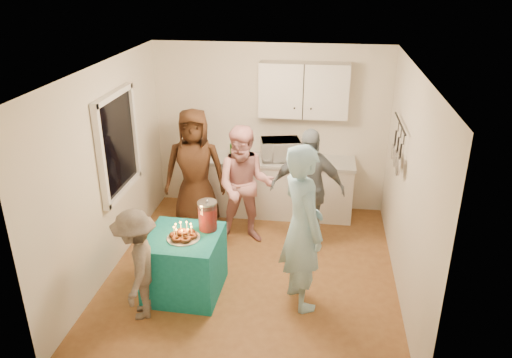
# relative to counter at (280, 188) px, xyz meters

# --- Properties ---
(floor) EXTENTS (4.00, 4.00, 0.00)m
(floor) POSITION_rel_counter_xyz_m (-0.20, -1.70, -0.43)
(floor) COLOR brown
(floor) RESTS_ON ground
(ceiling) EXTENTS (4.00, 4.00, 0.00)m
(ceiling) POSITION_rel_counter_xyz_m (-0.20, -1.70, 2.17)
(ceiling) COLOR white
(ceiling) RESTS_ON floor
(back_wall) EXTENTS (3.60, 3.60, 0.00)m
(back_wall) POSITION_rel_counter_xyz_m (-0.20, 0.30, 0.87)
(back_wall) COLOR silver
(back_wall) RESTS_ON floor
(left_wall) EXTENTS (4.00, 4.00, 0.00)m
(left_wall) POSITION_rel_counter_xyz_m (-2.00, -1.70, 0.87)
(left_wall) COLOR silver
(left_wall) RESTS_ON floor
(right_wall) EXTENTS (4.00, 4.00, 0.00)m
(right_wall) POSITION_rel_counter_xyz_m (1.60, -1.70, 0.87)
(right_wall) COLOR silver
(right_wall) RESTS_ON floor
(window_night) EXTENTS (0.04, 1.00, 1.20)m
(window_night) POSITION_rel_counter_xyz_m (-1.97, -1.40, 1.12)
(window_night) COLOR black
(window_night) RESTS_ON left_wall
(counter) EXTENTS (2.20, 0.58, 0.86)m
(counter) POSITION_rel_counter_xyz_m (0.00, 0.00, 0.00)
(counter) COLOR white
(counter) RESTS_ON floor
(countertop) EXTENTS (2.24, 0.62, 0.05)m
(countertop) POSITION_rel_counter_xyz_m (0.00, -0.00, 0.46)
(countertop) COLOR beige
(countertop) RESTS_ON counter
(upper_cabinet) EXTENTS (1.30, 0.30, 0.80)m
(upper_cabinet) POSITION_rel_counter_xyz_m (0.30, 0.15, 1.52)
(upper_cabinet) COLOR white
(upper_cabinet) RESTS_ON back_wall
(pot_rack) EXTENTS (0.12, 1.00, 0.60)m
(pot_rack) POSITION_rel_counter_xyz_m (1.52, -1.00, 1.17)
(pot_rack) COLOR black
(pot_rack) RESTS_ON right_wall
(microwave) EXTENTS (0.64, 0.50, 0.31)m
(microwave) POSITION_rel_counter_xyz_m (-0.02, 0.00, 0.64)
(microwave) COLOR white
(microwave) RESTS_ON countertop
(party_table) EXTENTS (0.88, 0.88, 0.76)m
(party_table) POSITION_rel_counter_xyz_m (-0.94, -2.21, -0.05)
(party_table) COLOR #137B7D
(party_table) RESTS_ON floor
(donut_cake) EXTENTS (0.38, 0.38, 0.18)m
(donut_cake) POSITION_rel_counter_xyz_m (-0.91, -2.27, 0.42)
(donut_cake) COLOR #381C0C
(donut_cake) RESTS_ON party_table
(punch_jar) EXTENTS (0.22, 0.22, 0.34)m
(punch_jar) POSITION_rel_counter_xyz_m (-0.68, -2.02, 0.50)
(punch_jar) COLOR red
(punch_jar) RESTS_ON party_table
(man_birthday) EXTENTS (0.75, 0.85, 1.95)m
(man_birthday) POSITION_rel_counter_xyz_m (0.43, -2.22, 0.55)
(man_birthday) COLOR #9FD1E7
(man_birthday) RESTS_ON floor
(woman_back_left) EXTENTS (0.95, 0.68, 1.81)m
(woman_back_left) POSITION_rel_counter_xyz_m (-1.20, -0.56, 0.47)
(woman_back_left) COLOR brown
(woman_back_left) RESTS_ON floor
(woman_back_center) EXTENTS (0.87, 0.70, 1.69)m
(woman_back_center) POSITION_rel_counter_xyz_m (-0.41, -0.92, 0.42)
(woman_back_center) COLOR #C96974
(woman_back_center) RESTS_ON floor
(woman_back_right) EXTENTS (1.01, 0.42, 1.71)m
(woman_back_right) POSITION_rel_counter_xyz_m (0.44, -0.94, 0.43)
(woman_back_right) COLOR black
(woman_back_right) RESTS_ON floor
(child_near_left) EXTENTS (0.66, 0.93, 1.29)m
(child_near_left) POSITION_rel_counter_xyz_m (-1.32, -2.70, 0.22)
(child_near_left) COLOR #554C44
(child_near_left) RESTS_ON floor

